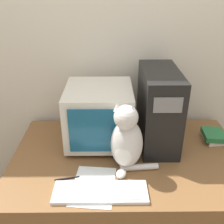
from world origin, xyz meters
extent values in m
cube|color=beige|center=(0.00, 0.93, 1.25)|extent=(7.00, 0.05, 2.50)
cube|color=brown|center=(0.00, 0.43, 0.38)|extent=(1.38, 0.86, 0.76)
cube|color=beige|center=(-0.18, 0.60, 0.77)|extent=(0.28, 0.25, 0.02)
cube|color=beige|center=(-0.18, 0.60, 0.95)|extent=(0.40, 0.41, 0.34)
cube|color=navy|center=(-0.18, 0.39, 0.95)|extent=(0.32, 0.01, 0.27)
cube|color=black|center=(0.19, 0.59, 0.99)|extent=(0.21, 0.46, 0.47)
cube|color=slate|center=(0.19, 0.35, 1.12)|extent=(0.15, 0.01, 0.09)
cube|color=silver|center=(-0.16, 0.12, 0.77)|extent=(0.46, 0.15, 0.02)
cube|color=silver|center=(-0.16, 0.12, 0.78)|extent=(0.42, 0.12, 0.00)
ellipsoid|color=silver|center=(-0.02, 0.34, 0.90)|extent=(0.22, 0.22, 0.29)
ellipsoid|color=white|center=(-0.04, 0.27, 0.88)|extent=(0.11, 0.08, 0.16)
sphere|color=silver|center=(-0.03, 0.31, 1.08)|extent=(0.16, 0.16, 0.13)
cone|color=silver|center=(-0.07, 0.32, 1.13)|extent=(0.04, 0.04, 0.04)
cone|color=silver|center=(0.00, 0.30, 1.13)|extent=(0.04, 0.04, 0.04)
ellipsoid|color=white|center=(-0.05, 0.24, 0.77)|extent=(0.07, 0.09, 0.04)
cylinder|color=silver|center=(0.05, 0.29, 0.77)|extent=(0.21, 0.05, 0.03)
cube|color=beige|center=(0.57, 0.59, 0.77)|extent=(0.13, 0.16, 0.03)
cube|color=#28703D|center=(0.56, 0.59, 0.80)|extent=(0.14, 0.17, 0.03)
cylinder|color=black|center=(-0.34, 0.22, 0.76)|extent=(0.13, 0.04, 0.01)
cube|color=white|center=(-0.19, 0.17, 0.76)|extent=(0.24, 0.32, 0.00)
camera|label=1|loc=(-0.11, -0.85, 1.70)|focal=42.00mm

